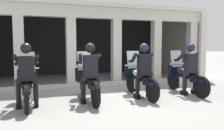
% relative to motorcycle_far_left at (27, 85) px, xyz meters
% --- Properties ---
extents(ground_plane, '(80.00, 80.00, 0.00)m').
position_rel_motorcycle_far_left_xyz_m(ground_plane, '(2.37, 3.14, -0.50)').
color(ground_plane, gray).
extents(station_building, '(10.29, 4.02, 3.16)m').
position_rel_motorcycle_far_left_xyz_m(station_building, '(2.45, 4.56, 1.49)').
color(station_building, black).
rests_on(station_building, ground).
extents(kerb_strip, '(9.79, 0.24, 0.12)m').
position_rel_motorcycle_far_left_xyz_m(kerb_strip, '(2.45, 2.10, -0.44)').
color(kerb_strip, '#B7B5AD').
rests_on(kerb_strip, ground).
extents(motorcycle_far_left, '(0.62, 2.04, 1.35)m').
position_rel_motorcycle_far_left_xyz_m(motorcycle_far_left, '(0.00, 0.00, 0.00)').
color(motorcycle_far_left, black).
rests_on(motorcycle_far_left, ground).
extents(police_officer_far_left, '(0.63, 0.61, 1.58)m').
position_rel_motorcycle_far_left_xyz_m(police_officer_far_left, '(-0.00, -0.28, 0.44)').
color(police_officer_far_left, black).
rests_on(police_officer_far_left, ground).
extents(motorcycle_center_left, '(0.62, 2.04, 1.35)m').
position_rel_motorcycle_far_left_xyz_m(motorcycle_center_left, '(1.58, -0.02, 0.00)').
color(motorcycle_center_left, black).
rests_on(motorcycle_center_left, ground).
extents(police_officer_center_left, '(0.63, 0.61, 1.58)m').
position_rel_motorcycle_far_left_xyz_m(police_officer_center_left, '(1.58, -0.31, 0.44)').
color(police_officer_center_left, black).
rests_on(police_officer_center_left, ground).
extents(motorcycle_center_right, '(0.62, 2.04, 1.35)m').
position_rel_motorcycle_far_left_xyz_m(motorcycle_center_right, '(3.16, -0.02, 0.00)').
color(motorcycle_center_right, black).
rests_on(motorcycle_center_right, ground).
extents(police_officer_center_right, '(0.63, 0.61, 1.58)m').
position_rel_motorcycle_far_left_xyz_m(police_officer_center_right, '(3.15, -0.30, 0.44)').
color(police_officer_center_right, black).
rests_on(police_officer_center_right, ground).
extents(motorcycle_far_right, '(0.62, 2.04, 1.35)m').
position_rel_motorcycle_far_left_xyz_m(motorcycle_far_right, '(4.73, -0.05, 0.00)').
color(motorcycle_far_right, black).
rests_on(motorcycle_far_right, ground).
extents(police_officer_far_right, '(0.63, 0.61, 1.58)m').
position_rel_motorcycle_far_left_xyz_m(police_officer_far_right, '(4.73, -0.33, 0.44)').
color(police_officer_far_right, black).
rests_on(police_officer_far_right, ground).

